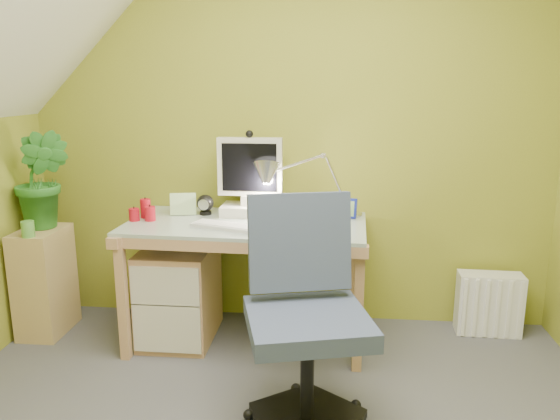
# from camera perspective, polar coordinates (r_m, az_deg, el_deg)

# --- Properties ---
(wall_back) EXTENTS (3.20, 0.01, 2.40)m
(wall_back) POSITION_cam_1_polar(r_m,az_deg,el_deg) (3.35, 1.02, 8.18)
(wall_back) COLOR olive
(wall_back) RESTS_ON floor
(desk) EXTENTS (1.37, 0.73, 0.72)m
(desk) POSITION_cam_1_polar(r_m,az_deg,el_deg) (3.21, -3.49, -7.52)
(desk) COLOR tan
(desk) RESTS_ON floor
(monitor) EXTENTS (0.41, 0.24, 0.55)m
(monitor) POSITION_cam_1_polar(r_m,az_deg,el_deg) (3.21, -3.15, 4.32)
(monitor) COLOR beige
(monitor) RESTS_ON desk
(speaker_left) EXTENTS (0.10, 0.10, 0.12)m
(speaker_left) POSITION_cam_1_polar(r_m,az_deg,el_deg) (3.29, -7.81, 0.57)
(speaker_left) COLOR black
(speaker_left) RESTS_ON desk
(speaker_right) EXTENTS (0.10, 0.10, 0.11)m
(speaker_right) POSITION_cam_1_polar(r_m,az_deg,el_deg) (3.21, 1.62, 0.30)
(speaker_right) COLOR black
(speaker_right) RESTS_ON desk
(keyboard) EXTENTS (0.42, 0.25, 0.02)m
(keyboard) POSITION_cam_1_polar(r_m,az_deg,el_deg) (2.97, -5.54, -1.72)
(keyboard) COLOR silver
(keyboard) RESTS_ON desk
(mousepad) EXTENTS (0.24, 0.19, 0.01)m
(mousepad) POSITION_cam_1_polar(r_m,az_deg,el_deg) (2.92, 3.35, -2.09)
(mousepad) COLOR #B7571C
(mousepad) RESTS_ON desk
(mouse) EXTENTS (0.12, 0.08, 0.04)m
(mouse) POSITION_cam_1_polar(r_m,az_deg,el_deg) (2.92, 3.36, -1.78)
(mouse) COLOR white
(mouse) RESTS_ON mousepad
(amber_tumbler) EXTENTS (0.08, 0.08, 0.09)m
(amber_tumbler) POSITION_cam_1_polar(r_m,az_deg,el_deg) (2.99, -0.43, -0.92)
(amber_tumbler) COLOR brown
(amber_tumbler) RESTS_ON desk
(candle_cluster) EXTENTS (0.17, 0.16, 0.11)m
(candle_cluster) POSITION_cam_1_polar(r_m,az_deg,el_deg) (3.24, -14.10, 0.01)
(candle_cluster) COLOR #B50F1F
(candle_cluster) RESTS_ON desk
(photo_frame_red) EXTENTS (0.13, 0.05, 0.11)m
(photo_frame_red) POSITION_cam_1_polar(r_m,az_deg,el_deg) (3.16, 4.28, 0.04)
(photo_frame_red) COLOR red
(photo_frame_red) RESTS_ON desk
(photo_frame_blue) EXTENTS (0.14, 0.05, 0.12)m
(photo_frame_blue) POSITION_cam_1_polar(r_m,az_deg,el_deg) (3.20, 6.81, 0.21)
(photo_frame_blue) COLOR navy
(photo_frame_blue) RESTS_ON desk
(photo_frame_green) EXTENTS (0.15, 0.05, 0.13)m
(photo_frame_green) POSITION_cam_1_polar(r_m,az_deg,el_deg) (3.30, -10.09, 0.62)
(photo_frame_green) COLOR #ADD290
(photo_frame_green) RESTS_ON desk
(desk_lamp) EXTENTS (0.54, 0.30, 0.55)m
(desk_lamp) POSITION_cam_1_polar(r_m,az_deg,el_deg) (3.18, 4.92, 4.15)
(desk_lamp) COLOR #B6B7BB
(desk_lamp) RESTS_ON desk
(side_ledge) EXTENTS (0.24, 0.37, 0.64)m
(side_ledge) POSITION_cam_1_polar(r_m,az_deg,el_deg) (3.61, -23.36, -6.86)
(side_ledge) COLOR tan
(side_ledge) RESTS_ON floor
(potted_plant) EXTENTS (0.34, 0.28, 0.59)m
(potted_plant) POSITION_cam_1_polar(r_m,az_deg,el_deg) (3.49, -23.58, 2.95)
(potted_plant) COLOR #2B7426
(potted_plant) RESTS_ON side_ledge
(green_cup) EXTENTS (0.08, 0.08, 0.09)m
(green_cup) POSITION_cam_1_polar(r_m,az_deg,el_deg) (3.37, -24.84, -1.82)
(green_cup) COLOR #63AA47
(green_cup) RESTS_ON side_ledge
(task_chair) EXTENTS (0.70, 0.70, 1.04)m
(task_chair) POSITION_cam_1_polar(r_m,az_deg,el_deg) (2.36, 2.93, -11.15)
(task_chair) COLOR #38435C
(task_chair) RESTS_ON floor
(radiator) EXTENTS (0.38, 0.16, 0.38)m
(radiator) POSITION_cam_1_polar(r_m,az_deg,el_deg) (3.58, 20.99, -9.13)
(radiator) COLOR silver
(radiator) RESTS_ON floor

